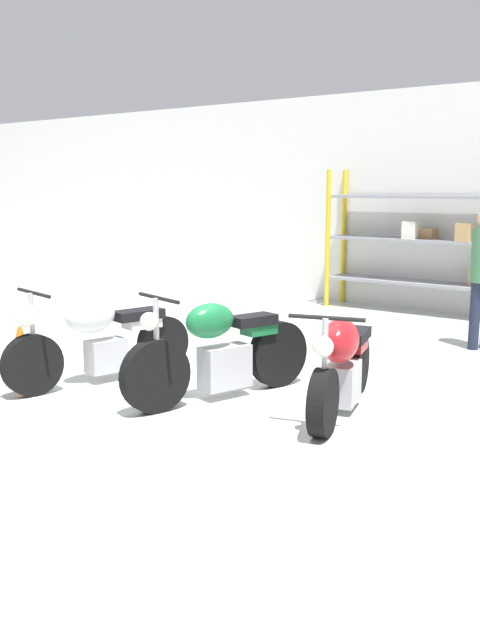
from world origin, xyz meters
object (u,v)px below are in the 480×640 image
at_px(shelving_rack, 441,238).
at_px(motorcycle_white, 99,337).
at_px(motorcycle_green, 220,352).
at_px(traffic_cone, 21,345).
at_px(motorcycle_red, 342,364).

relative_size(shelving_rack, motorcycle_white, 1.70).
distance_m(motorcycle_green, traffic_cone, 2.56).
xyz_separation_m(motorcycle_red, traffic_cone, (-3.65, -0.78, -0.17)).
xyz_separation_m(motorcycle_white, traffic_cone, (-1.15, -0.14, -0.21)).
xyz_separation_m(motorcycle_white, motorcycle_green, (1.36, 0.31, -0.02)).
relative_size(motorcycle_green, motorcycle_red, 1.08).
bearing_deg(motorcycle_green, motorcycle_white, -61.44).
distance_m(motorcycle_white, traffic_cone, 1.17).
bearing_deg(motorcycle_white, traffic_cone, -70.40).
bearing_deg(motorcycle_white, motorcycle_red, 117.08).
bearing_deg(motorcycle_green, traffic_cone, -64.08).
distance_m(motorcycle_green, motorcycle_red, 1.19).
height_order(motorcycle_green, traffic_cone, motorcycle_green).
distance_m(motorcycle_white, motorcycle_green, 1.40).
distance_m(motorcycle_red, traffic_cone, 3.73).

